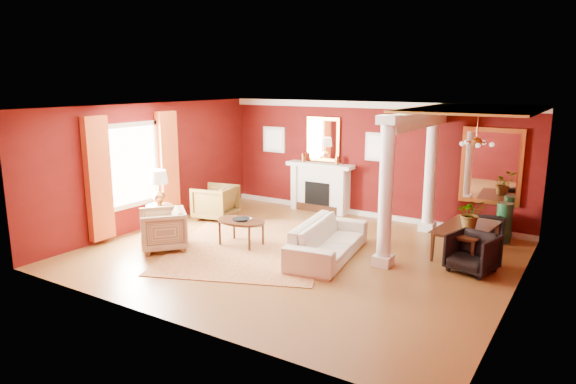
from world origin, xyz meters
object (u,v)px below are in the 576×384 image
Objects in this scene: sofa at (328,234)px; coffee_table at (241,222)px; armchair_leopard at (215,201)px; armchair_stripe at (163,228)px; side_table at (159,192)px; dining_table at (468,233)px.

sofa is 2.22× the size of coffee_table.
armchair_leopard is at bearing 143.71° from coffee_table.
coffee_table is at bearing 82.20° from armchair_stripe.
coffee_table is 2.08m from side_table.
armchair_stripe is 0.83× the size of coffee_table.
armchair_leopard reaches higher than coffee_table.
side_table is (-3.88, -0.67, 0.52)m from sofa.
side_table reaches higher than coffee_table.
coffee_table is at bearing 119.53° from dining_table.
armchair_stripe is (-3.10, -1.36, -0.02)m from sofa.
sofa reaches higher than coffee_table.
side_table reaches higher than dining_table.
armchair_leopard is 1.03× the size of armchair_stripe.
armchair_leopard is 0.64× the size of side_table.
side_table is at bearing 91.01° from sofa.
side_table is (-0.78, 0.68, 0.53)m from armchair_stripe.
armchair_leopard is 1.80m from side_table.
armchair_leopard is at bearing 65.47° from sofa.
armchair_leopard is 2.48m from armchair_stripe.
dining_table reaches higher than coffee_table.
side_table is 6.58m from dining_table.
dining_table is at bearing 85.09° from armchair_leopard.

